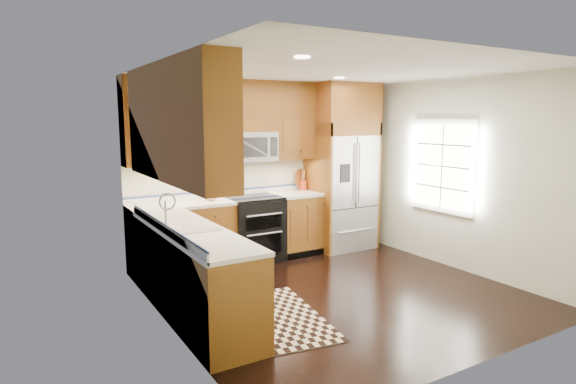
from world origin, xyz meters
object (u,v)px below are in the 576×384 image
knife_block (210,193)px  refrigerator (342,167)px  rug (274,317)px  range (254,229)px  utensil_crock (303,183)px

knife_block → refrigerator: bearing=-2.6°
rug → range: bearing=78.0°
utensil_crock → knife_block: bearing=-174.8°
knife_block → utensil_crock: 1.62m
range → knife_block: (-0.63, 0.06, 0.58)m
knife_block → range: bearing=-5.5°
refrigerator → rug: (-2.30, -1.91, -1.30)m
rug → knife_block: bearing=95.7°
range → refrigerator: refrigerator is taller
range → utensil_crock: utensil_crock is taller
refrigerator → rug: bearing=-140.3°
range → refrigerator: (1.55, -0.04, 0.83)m
range → utensil_crock: (0.98, 0.21, 0.58)m
range → knife_block: bearing=174.5°
knife_block → utensil_crock: (1.62, 0.15, 0.00)m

